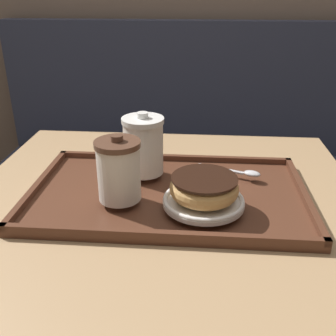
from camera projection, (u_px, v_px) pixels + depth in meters
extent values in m
cube|color=#33384C|center=(197.00, 211.00, 1.72)|extent=(1.67, 0.44, 0.45)
cube|color=#33384C|center=(201.00, 89.00, 1.68)|extent=(1.67, 0.08, 0.55)
cube|color=tan|center=(163.00, 211.00, 0.76)|extent=(0.80, 0.80, 0.03)
cube|color=#512D1E|center=(168.00, 194.00, 0.78)|extent=(0.54, 0.33, 0.01)
cube|color=#512D1E|center=(160.00, 235.00, 0.63)|extent=(0.54, 0.01, 0.01)
cube|color=#512D1E|center=(173.00, 158.00, 0.92)|extent=(0.54, 0.01, 0.01)
cube|color=#512D1E|center=(39.00, 184.00, 0.80)|extent=(0.01, 0.33, 0.01)
cube|color=#512D1E|center=(304.00, 194.00, 0.76)|extent=(0.01, 0.33, 0.01)
cylinder|color=white|center=(119.00, 173.00, 0.71)|extent=(0.08, 0.08, 0.10)
cylinder|color=brown|center=(117.00, 144.00, 0.69)|extent=(0.08, 0.08, 0.01)
cylinder|color=brown|center=(117.00, 138.00, 0.68)|extent=(0.02, 0.02, 0.01)
cylinder|color=white|center=(144.00, 148.00, 0.81)|extent=(0.08, 0.08, 0.11)
cylinder|color=white|center=(143.00, 120.00, 0.79)|extent=(0.09, 0.09, 0.01)
cylinder|color=white|center=(143.00, 115.00, 0.78)|extent=(0.02, 0.02, 0.01)
cylinder|color=white|center=(203.00, 202.00, 0.71)|extent=(0.15, 0.15, 0.01)
torus|color=white|center=(204.00, 199.00, 0.71)|extent=(0.15, 0.15, 0.01)
torus|color=tan|center=(204.00, 188.00, 0.70)|extent=(0.12, 0.12, 0.04)
cylinder|color=black|center=(204.00, 178.00, 0.69)|extent=(0.12, 0.12, 0.00)
ellipsoid|color=silver|center=(252.00, 174.00, 0.81)|extent=(0.04, 0.03, 0.01)
cube|color=silver|center=(220.00, 169.00, 0.84)|extent=(0.10, 0.05, 0.00)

